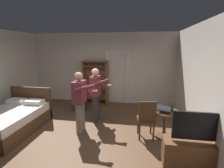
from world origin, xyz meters
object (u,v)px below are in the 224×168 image
object	(u,v)px
suitcase_dark	(79,105)
wooden_chair	(146,118)
bookshelf	(96,80)
person_striped_shirt	(96,91)
bottle_on_table	(172,108)
person_blue_shirt	(80,98)
side_table	(165,119)
tv_flatscreen	(195,152)
bed	(12,120)
laptop	(164,109)

from	to	relation	value
suitcase_dark	wooden_chair	bearing A→B (deg)	-40.43
bookshelf	person_striped_shirt	world-z (taller)	bookshelf
bottle_on_table	person_blue_shirt	bearing A→B (deg)	179.71
side_table	suitcase_dark	size ratio (longest dim) A/B	1.49
bookshelf	bottle_on_table	distance (m)	3.56
bookshelf	suitcase_dark	distance (m)	1.27
side_table	bottle_on_table	bearing A→B (deg)	-29.74
person_blue_shirt	suitcase_dark	world-z (taller)	person_blue_shirt
wooden_chair	person_blue_shirt	size ratio (longest dim) A/B	0.61
wooden_chair	person_striped_shirt	distance (m)	1.73
person_blue_shirt	person_striped_shirt	world-z (taller)	person_striped_shirt
bookshelf	side_table	bearing A→B (deg)	-44.55
tv_flatscreen	person_striped_shirt	size ratio (longest dim) A/B	0.71
bottle_on_table	suitcase_dark	bearing A→B (deg)	152.79
person_striped_shirt	side_table	bearing A→B (deg)	-18.72
bookshelf	wooden_chair	bearing A→B (deg)	-52.17
wooden_chair	suitcase_dark	world-z (taller)	wooden_chair
bottle_on_table	person_striped_shirt	bearing A→B (deg)	160.48
bottle_on_table	person_striped_shirt	xyz separation A→B (m)	(-2.08, 0.74, 0.13)
tv_flatscreen	person_blue_shirt	bearing A→B (deg)	158.32
bottle_on_table	person_striped_shirt	world-z (taller)	person_striped_shirt
tv_flatscreen	wooden_chair	bearing A→B (deg)	132.21
bookshelf	tv_flatscreen	distance (m)	4.53
bed	suitcase_dark	bearing A→B (deg)	53.84
bookshelf	bottle_on_table	xyz separation A→B (m)	(2.56, -2.47, -0.12)
wooden_chair	person_blue_shirt	bearing A→B (deg)	177.52
bookshelf	tv_flatscreen	bearing A→B (deg)	-50.92
bed	bottle_on_table	bearing A→B (deg)	3.22
laptop	bookshelf	bearing A→B (deg)	134.43
side_table	suitcase_dark	bearing A→B (deg)	152.92
laptop	suitcase_dark	distance (m)	3.17
bookshelf	laptop	bearing A→B (deg)	-45.57
bed	person_striped_shirt	xyz separation A→B (m)	(2.12, 0.98, 0.64)
bookshelf	side_table	xyz separation A→B (m)	(2.42, -2.39, -0.46)
bottle_on_table	wooden_chair	bearing A→B (deg)	-174.01
bookshelf	tv_flatscreen	world-z (taller)	bookshelf
laptop	bottle_on_table	xyz separation A→B (m)	(0.18, -0.04, 0.06)
bookshelf	wooden_chair	distance (m)	3.23
tv_flatscreen	person_striped_shirt	distance (m)	3.00
bookshelf	person_blue_shirt	xyz separation A→B (m)	(0.24, -2.45, 0.01)
bookshelf	suitcase_dark	xyz separation A→B (m)	(-0.37, -0.96, -0.75)
tv_flatscreen	side_table	distance (m)	1.18
person_striped_shirt	suitcase_dark	xyz separation A→B (m)	(-0.85, 0.77, -0.76)
wooden_chair	suitcase_dark	bearing A→B (deg)	146.04
suitcase_dark	person_blue_shirt	bearing A→B (deg)	-74.38
tv_flatscreen	person_striped_shirt	bearing A→B (deg)	143.22
suitcase_dark	tv_flatscreen	bearing A→B (deg)	-44.77
tv_flatscreen	laptop	size ratio (longest dim) A/B	2.80
bookshelf	suitcase_dark	world-z (taller)	bookshelf
tv_flatscreen	bottle_on_table	size ratio (longest dim) A/B	4.46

